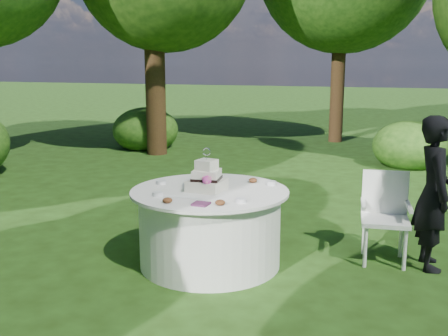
% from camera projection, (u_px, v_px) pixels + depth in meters
% --- Properties ---
extents(ground, '(80.00, 80.00, 0.00)m').
position_uv_depth(ground, '(210.00, 264.00, 5.31)').
color(ground, '#1E350E').
rests_on(ground, ground).
extents(napkins, '(0.14, 0.14, 0.02)m').
position_uv_depth(napkins, '(201.00, 204.00, 4.61)').
color(napkins, '#4D2142').
rests_on(napkins, table).
extents(feather_plume, '(0.48, 0.07, 0.01)m').
position_uv_depth(feather_plume, '(176.00, 196.00, 4.88)').
color(feather_plume, white).
rests_on(feather_plume, table).
extents(guest, '(0.47, 0.61, 1.51)m').
position_uv_depth(guest, '(434.00, 193.00, 5.08)').
color(guest, black).
rests_on(guest, ground).
extents(table, '(1.56, 1.56, 0.77)m').
position_uv_depth(table, '(210.00, 227.00, 5.23)').
color(table, silver).
rests_on(table, ground).
extents(cake, '(0.35, 0.36, 0.43)m').
position_uv_depth(cake, '(207.00, 179.00, 5.12)').
color(cake, beige).
rests_on(cake, table).
extents(chair, '(0.52, 0.51, 0.91)m').
position_uv_depth(chair, '(385.00, 210.00, 5.34)').
color(chair, white).
rests_on(chair, ground).
extents(votives, '(1.18, 0.93, 0.04)m').
position_uv_depth(votives, '(206.00, 187.00, 5.20)').
color(votives, silver).
rests_on(votives, table).
extents(petal_cups, '(0.58, 1.12, 0.05)m').
position_uv_depth(petal_cups, '(216.00, 194.00, 4.91)').
color(petal_cups, '#562D16').
rests_on(petal_cups, table).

